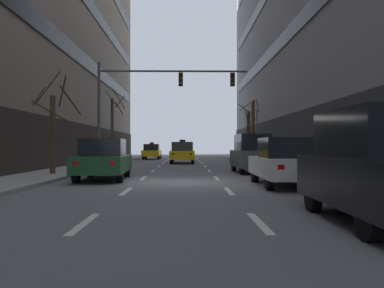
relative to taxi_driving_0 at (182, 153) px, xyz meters
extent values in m
plane|color=slate|center=(0.00, -16.80, -0.86)|extent=(120.00, 120.00, 0.00)
cube|color=gray|center=(-6.19, -16.80, -0.79)|extent=(2.76, 80.00, 0.14)
cube|color=gray|center=(6.20, -16.80, -0.79)|extent=(2.76, 80.00, 0.14)
cube|color=silver|center=(-1.60, -24.80, -0.86)|extent=(0.16, 2.00, 0.01)
cube|color=silver|center=(-1.60, -19.80, -0.86)|extent=(0.16, 2.00, 0.01)
cube|color=silver|center=(-1.60, -14.80, -0.86)|extent=(0.16, 2.00, 0.01)
cube|color=silver|center=(-1.60, -9.80, -0.86)|extent=(0.16, 2.00, 0.01)
cube|color=silver|center=(-1.60, -4.80, -0.86)|extent=(0.16, 2.00, 0.01)
cube|color=silver|center=(-1.60, 0.20, -0.86)|extent=(0.16, 2.00, 0.01)
cube|color=silver|center=(-1.60, 5.20, -0.86)|extent=(0.16, 2.00, 0.01)
cube|color=silver|center=(-1.60, 10.20, -0.86)|extent=(0.16, 2.00, 0.01)
cube|color=silver|center=(-1.60, 15.20, -0.86)|extent=(0.16, 2.00, 0.01)
cube|color=silver|center=(1.61, -24.80, -0.86)|extent=(0.16, 2.00, 0.01)
cube|color=silver|center=(1.61, -19.80, -0.86)|extent=(0.16, 2.00, 0.01)
cube|color=silver|center=(1.61, -14.80, -0.86)|extent=(0.16, 2.00, 0.01)
cube|color=silver|center=(1.61, -9.80, -0.86)|extent=(0.16, 2.00, 0.01)
cube|color=silver|center=(1.61, -4.80, -0.86)|extent=(0.16, 2.00, 0.01)
cube|color=silver|center=(1.61, 0.20, -0.86)|extent=(0.16, 2.00, 0.01)
cube|color=silver|center=(1.61, 5.20, -0.86)|extent=(0.16, 2.00, 0.01)
cube|color=silver|center=(1.61, 10.20, -0.86)|extent=(0.16, 2.00, 0.01)
cube|color=silver|center=(1.61, 15.20, -0.86)|extent=(0.16, 2.00, 0.01)
cylinder|color=black|center=(-0.83, 1.49, -0.51)|extent=(0.24, 0.70, 0.70)
cylinder|color=black|center=(0.86, 1.48, -0.51)|extent=(0.24, 0.70, 0.70)
cylinder|color=black|center=(-0.86, -1.36, -0.51)|extent=(0.24, 0.70, 0.70)
cylinder|color=black|center=(0.83, -1.38, -0.51)|extent=(0.24, 0.70, 0.70)
cube|color=yellow|center=(0.00, 0.06, -0.17)|extent=(1.98, 4.67, 0.68)
cube|color=black|center=(0.00, -0.15, 0.52)|extent=(1.71, 2.02, 0.72)
cube|color=white|center=(-0.66, 2.35, -0.06)|extent=(0.21, 0.09, 0.15)
cube|color=red|center=(-0.70, -2.22, -0.06)|extent=(0.21, 0.09, 0.15)
cube|color=white|center=(0.70, 2.34, -0.06)|extent=(0.21, 0.09, 0.15)
cube|color=red|center=(0.66, -2.23, -0.06)|extent=(0.21, 0.09, 0.15)
cube|color=black|center=(0.00, -0.15, 0.98)|extent=(0.47, 0.22, 0.19)
cylinder|color=black|center=(-4.13, 11.19, -0.54)|extent=(0.22, 0.65, 0.65)
cylinder|color=black|center=(-2.56, 11.18, -0.54)|extent=(0.22, 0.65, 0.65)
cylinder|color=black|center=(-4.15, 8.53, -0.54)|extent=(0.22, 0.65, 0.65)
cylinder|color=black|center=(-2.57, 8.52, -0.54)|extent=(0.22, 0.65, 0.65)
cube|color=yellow|center=(-3.35, 9.86, -0.22)|extent=(1.83, 4.34, 0.63)
cube|color=black|center=(-3.35, 9.66, 0.43)|extent=(1.58, 1.88, 0.67)
cube|color=white|center=(-3.97, 11.99, -0.11)|extent=(0.20, 0.08, 0.14)
cube|color=red|center=(-4.00, 7.74, -0.11)|extent=(0.20, 0.08, 0.14)
cube|color=white|center=(-2.71, 11.98, -0.11)|extent=(0.20, 0.08, 0.14)
cube|color=red|center=(-2.73, 7.73, -0.11)|extent=(0.20, 0.08, 0.14)
cube|color=black|center=(-3.35, 9.66, 0.85)|extent=(0.43, 0.20, 0.18)
cylinder|color=black|center=(-4.07, -14.21, -0.52)|extent=(0.26, 0.69, 0.68)
cylinder|color=black|center=(-2.41, -14.14, -0.52)|extent=(0.26, 0.69, 0.68)
cylinder|color=black|center=(-3.93, -17.01, -0.52)|extent=(0.26, 0.69, 0.68)
cylinder|color=black|center=(-2.28, -16.93, -0.52)|extent=(0.26, 0.69, 0.68)
cube|color=#1E512D|center=(-3.17, -15.57, -0.19)|extent=(2.12, 4.65, 0.66)
cube|color=black|center=(-3.16, -15.78, 0.50)|extent=(1.75, 2.05, 0.70)
cube|color=white|center=(-3.94, -13.37, -0.07)|extent=(0.21, 0.09, 0.15)
cube|color=red|center=(-3.73, -17.84, -0.07)|extent=(0.21, 0.09, 0.15)
cube|color=white|center=(-2.61, -13.30, -0.07)|extent=(0.21, 0.09, 0.15)
cube|color=red|center=(-2.40, -17.78, -0.07)|extent=(0.21, 0.09, 0.15)
cylinder|color=black|center=(3.00, -23.59, -0.54)|extent=(0.22, 0.65, 0.65)
cylinder|color=black|center=(2.97, -26.23, -0.54)|extent=(0.22, 0.65, 0.65)
cube|color=black|center=(3.77, -24.92, -0.10)|extent=(1.86, 4.33, 0.88)
cube|color=black|center=(3.77, -24.92, 0.78)|extent=(1.60, 2.56, 0.88)
cube|color=white|center=(3.17, -22.80, 0.06)|extent=(0.20, 0.08, 0.14)
cube|color=white|center=(4.43, -22.81, 0.06)|extent=(0.20, 0.08, 0.14)
cylinder|color=black|center=(2.96, -16.81, -0.52)|extent=(0.23, 0.68, 0.68)
cylinder|color=black|center=(4.61, -16.83, -0.52)|extent=(0.23, 0.68, 0.68)
cylinder|color=black|center=(2.93, -19.60, -0.52)|extent=(0.23, 0.68, 0.68)
cylinder|color=black|center=(4.58, -19.62, -0.52)|extent=(0.23, 0.68, 0.68)
cube|color=white|center=(3.77, -18.21, -0.19)|extent=(1.95, 4.56, 0.66)
cube|color=black|center=(3.77, -18.42, 0.49)|extent=(1.67, 1.98, 0.70)
cube|color=white|center=(3.13, -15.98, -0.07)|extent=(0.21, 0.08, 0.14)
cube|color=red|center=(3.08, -20.44, -0.07)|extent=(0.21, 0.08, 0.14)
cube|color=white|center=(4.46, -15.99, -0.07)|extent=(0.21, 0.08, 0.14)
cube|color=red|center=(4.41, -20.45, -0.07)|extent=(0.21, 0.08, 0.14)
cylinder|color=black|center=(2.97, -10.14, -0.54)|extent=(0.23, 0.64, 0.63)
cylinder|color=black|center=(4.50, -10.10, -0.54)|extent=(0.23, 0.64, 0.63)
cylinder|color=black|center=(3.03, -12.72, -0.54)|extent=(0.23, 0.64, 0.63)
cylinder|color=black|center=(4.56, -12.69, -0.54)|extent=(0.23, 0.64, 0.63)
cube|color=#474C51|center=(3.77, -11.41, -0.11)|extent=(1.86, 4.25, 0.86)
cube|color=black|center=(3.77, -11.41, 0.75)|extent=(1.59, 2.52, 0.86)
cube|color=white|center=(3.11, -9.36, 0.04)|extent=(0.19, 0.08, 0.13)
cube|color=red|center=(3.20, -13.49, 0.04)|extent=(0.19, 0.08, 0.13)
cube|color=white|center=(4.34, -9.33, 0.04)|extent=(0.19, 0.08, 0.13)
cube|color=red|center=(4.43, -13.46, 0.04)|extent=(0.19, 0.08, 0.13)
cylinder|color=#4C4C51|center=(-5.21, -7.38, 2.57)|extent=(0.18, 0.18, 6.58)
cylinder|color=#4C4C51|center=(-0.52, -7.38, 5.29)|extent=(9.39, 0.12, 0.12)
cube|color=black|center=(-0.05, -7.38, 4.77)|extent=(0.28, 0.24, 0.84)
sphere|color=#4B0704|center=(-0.05, -7.52, 5.03)|extent=(0.17, 0.17, 0.17)
sphere|color=#523505|center=(-0.05, -7.52, 4.77)|extent=(0.17, 0.17, 0.17)
sphere|color=green|center=(-0.05, -7.52, 4.51)|extent=(0.17, 0.17, 0.17)
cube|color=black|center=(3.24, -7.38, 4.77)|extent=(0.28, 0.24, 0.84)
sphere|color=#4B0704|center=(3.24, -7.52, 5.03)|extent=(0.17, 0.17, 0.17)
sphere|color=#523505|center=(3.24, -7.52, 4.77)|extent=(0.17, 0.17, 0.17)
sphere|color=green|center=(3.24, -7.52, 4.51)|extent=(0.17, 0.17, 0.17)
cylinder|color=#4C3823|center=(-5.92, 0.82, 1.93)|extent=(0.25, 0.25, 5.30)
cylinder|color=#42301E|center=(-5.33, 0.37, 4.53)|extent=(0.97, 1.26, 1.63)
cylinder|color=#42301E|center=(-5.29, 0.62, 3.71)|extent=(0.48, 1.31, 1.02)
cylinder|color=#42301E|center=(-5.91, 0.30, 4.49)|extent=(1.10, 0.09, 1.39)
cylinder|color=#42301E|center=(-5.38, 1.33, 4.34)|extent=(1.10, 1.16, 1.01)
cylinder|color=#4C3823|center=(5.92, 0.52, 1.81)|extent=(0.28, 0.28, 5.06)
cylinder|color=#42301E|center=(5.54, 1.23, 4.05)|extent=(1.49, 0.84, 1.00)
cylinder|color=#42301E|center=(5.29, 0.53, 3.32)|extent=(0.09, 1.32, 0.96)
cylinder|color=#42301E|center=(6.27, 0.35, 3.89)|extent=(0.42, 0.78, 1.09)
cylinder|color=#4C3823|center=(5.92, 2.86, 1.46)|extent=(0.31, 0.31, 4.36)
cylinder|color=#42301E|center=(5.66, 2.20, 3.72)|extent=(1.39, 0.62, 1.15)
cylinder|color=#42301E|center=(6.64, 2.71, 3.02)|extent=(0.38, 1.50, 1.50)
cylinder|color=#42301E|center=(6.42, 2.65, 3.13)|extent=(0.50, 1.05, 0.61)
cylinder|color=#4C3823|center=(-5.92, -13.81, 1.08)|extent=(0.25, 0.25, 3.61)
cylinder|color=#42301E|center=(-5.55, -13.54, 3.12)|extent=(0.63, 0.82, 1.36)
cylinder|color=#42301E|center=(-6.30, -13.35, 3.34)|extent=(1.01, 0.86, 1.72)
cylinder|color=#42301E|center=(-6.56, -13.77, 2.90)|extent=(0.16, 1.32, 1.05)
cylinder|color=#42301E|center=(-5.02, -14.01, 2.63)|extent=(0.48, 1.86, 1.16)
cylinder|color=#42301E|center=(-5.79, -14.58, 2.10)|extent=(1.58, 0.32, 0.95)
cylinder|color=black|center=(6.66, -7.27, -0.33)|extent=(0.13, 0.13, 0.78)
cylinder|color=black|center=(6.69, -7.11, -0.33)|extent=(0.13, 0.13, 0.78)
cube|color=navy|center=(6.68, -7.19, 0.34)|extent=(0.27, 0.37, 0.55)
sphere|color=beige|center=(6.68, -7.19, 0.71)|extent=(0.20, 0.20, 0.20)
cylinder|color=navy|center=(6.63, -7.41, 0.36)|extent=(0.09, 0.09, 0.50)
cylinder|color=navy|center=(6.72, -6.98, 0.36)|extent=(0.09, 0.09, 0.50)
cylinder|color=black|center=(6.14, -19.00, -0.29)|extent=(0.13, 0.13, 0.86)
cylinder|color=black|center=(6.27, -18.88, -0.29)|extent=(0.13, 0.13, 0.86)
cube|color=navy|center=(6.21, -18.94, 0.44)|extent=(0.39, 0.37, 0.61)
sphere|color=brown|center=(6.21, -18.94, 0.85)|extent=(0.22, 0.22, 0.22)
cylinder|color=navy|center=(6.04, -19.08, 0.47)|extent=(0.09, 0.09, 0.55)
cylinder|color=navy|center=(6.37, -18.80, 0.47)|extent=(0.09, 0.09, 0.55)
camera|label=1|loc=(0.25, -31.92, 0.55)|focal=36.35mm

